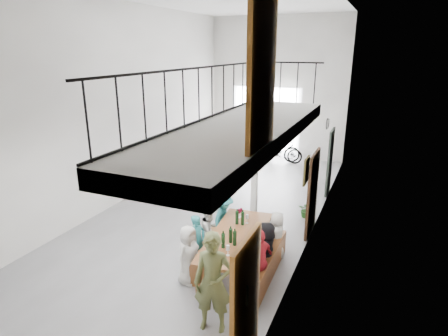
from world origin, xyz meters
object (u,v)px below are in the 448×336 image
at_px(oak_barrel, 213,145).
at_px(host_standing, 213,283).
at_px(bicycle_near, 281,151).
at_px(bench_inner, 209,253).
at_px(tasting_table, 237,239).
at_px(serving_counter, 233,143).
at_px(side_bench, 165,174).

distance_m(oak_barrel, host_standing, 9.85).
bearing_deg(oak_barrel, bicycle_near, 9.45).
relative_size(bench_inner, oak_barrel, 1.80).
bearing_deg(host_standing, oak_barrel, 102.23).
relative_size(tasting_table, oak_barrel, 2.52).
height_order(tasting_table, host_standing, host_standing).
relative_size(oak_barrel, host_standing, 0.60).
height_order(oak_barrel, bicycle_near, oak_barrel).
distance_m(tasting_table, serving_counter, 8.93).
distance_m(side_bench, oak_barrel, 3.26).
distance_m(tasting_table, side_bench, 5.83).
distance_m(bench_inner, host_standing, 2.04).
bearing_deg(bicycle_near, tasting_table, -171.93).
distance_m(oak_barrel, bicycle_near, 2.74).
bearing_deg(tasting_table, serving_counter, 106.08).
relative_size(serving_counter, bicycle_near, 0.95).
bearing_deg(bicycle_near, host_standing, -171.96).
bearing_deg(oak_barrel, host_standing, -65.06).
distance_m(bench_inner, bicycle_near, 7.67).
bearing_deg(serving_counter, host_standing, -67.65).
relative_size(serving_counter, host_standing, 0.98).
bearing_deg(bench_inner, oak_barrel, 103.53).
height_order(bench_inner, side_bench, side_bench).
height_order(tasting_table, bench_inner, tasting_table).
relative_size(tasting_table, host_standing, 1.51).
height_order(side_bench, serving_counter, serving_counter).
distance_m(host_standing, bicycle_near, 9.49).
bearing_deg(bicycle_near, bench_inner, -176.62).
distance_m(side_bench, host_standing, 7.23).
distance_m(tasting_table, oak_barrel, 8.26).
bearing_deg(host_standing, serving_counter, 97.71).
distance_m(oak_barrel, serving_counter, 1.07).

